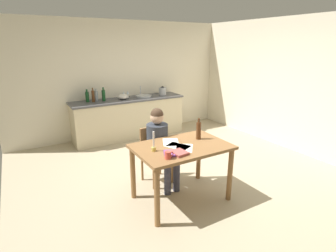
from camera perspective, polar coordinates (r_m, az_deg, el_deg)
ground_plane at (r=4.50m, az=2.98°, el=-10.66°), size 5.20×5.20×0.04m
wall_back at (r=6.36m, az=-9.94°, el=9.92°), size 5.20×0.12×2.60m
wall_right at (r=5.89m, az=25.12°, el=7.98°), size 0.12×5.20×2.60m
kitchen_counter at (r=6.19m, az=-8.36°, el=1.79°), size 2.57×0.64×0.90m
dining_table at (r=3.57m, az=2.91°, el=-6.08°), size 1.25×0.83×0.80m
chair_at_table at (r=4.14m, az=-2.88°, el=-5.61°), size 0.43×0.43×0.86m
person_seated at (r=3.95m, az=-1.78°, el=-3.63°), size 0.35×0.61×1.19m
coffee_mug at (r=3.12m, az=0.06°, el=-6.24°), size 0.12×0.08×0.09m
candlestick at (r=3.32m, az=-3.09°, el=-4.26°), size 0.06×0.06×0.26m
book_magazine at (r=3.26m, az=2.42°, el=-5.77°), size 0.19×0.22×0.03m
book_cookery at (r=3.25m, az=0.30°, el=-5.90°), size 0.20×0.22×0.02m
paper_letter at (r=3.50m, az=2.18°, el=-4.36°), size 0.32×0.36×0.00m
paper_bill at (r=3.45m, az=3.52°, el=-4.72°), size 0.35×0.36×0.00m
paper_envelope at (r=3.64m, az=0.61°, el=-3.48°), size 0.32×0.36×0.00m
wine_bottle_on_table at (r=3.74m, az=6.61°, el=-0.93°), size 0.07×0.07×0.30m
sink_unit at (r=6.24m, az=-5.31°, el=6.46°), size 0.36×0.36×0.24m
bottle_oil at (r=5.90m, az=-16.99°, el=6.06°), size 0.08×0.08×0.27m
bottle_vinegar at (r=5.86m, az=-15.83°, el=6.23°), size 0.06×0.06×0.30m
bottle_wine_red at (r=5.93m, az=-15.21°, el=6.25°), size 0.08×0.08×0.27m
bottle_sauce at (r=5.92m, az=-13.69°, el=6.46°), size 0.07×0.07×0.30m
mixing_bowl at (r=6.03m, az=-9.67°, el=6.22°), size 0.25×0.25×0.11m
stovetop_kettle at (r=6.45m, az=-1.20°, el=7.56°), size 0.18×0.18×0.22m
wine_glass_near_sink at (r=6.23m, az=-8.67°, el=7.11°), size 0.07×0.07×0.15m
wine_glass_by_kettle at (r=6.19m, az=-9.56°, el=7.01°), size 0.07×0.07×0.15m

